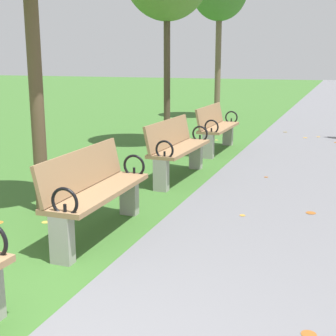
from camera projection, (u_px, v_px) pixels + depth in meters
The scene contains 4 objects.
park_bench_2 at pixel (95, 190), 4.95m from camera, with size 0.49×1.61×0.90m.
park_bench_3 at pixel (177, 147), 7.30m from camera, with size 0.53×1.62×0.90m.
park_bench_4 at pixel (216, 127), 9.46m from camera, with size 0.49×1.61×0.90m.
scattered_leaves at pixel (200, 196), 6.41m from camera, with size 5.53×12.06×0.02m.
Camera 1 is at (1.86, -1.62, 1.82)m, focal length 51.39 mm.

